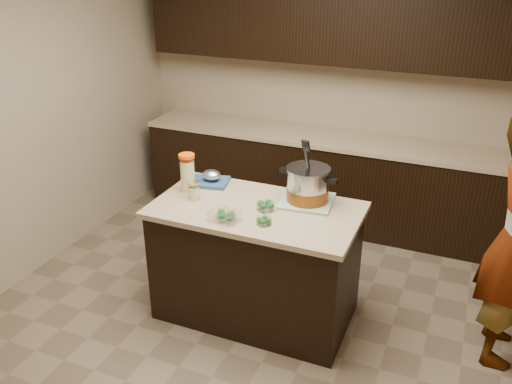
% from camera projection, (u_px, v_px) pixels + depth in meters
% --- Properties ---
extents(ground_plane, '(4.00, 4.00, 0.00)m').
position_uv_depth(ground_plane, '(256.00, 312.00, 4.18)').
color(ground_plane, brown).
rests_on(ground_plane, ground).
extents(room_shell, '(4.04, 4.04, 2.72)m').
position_uv_depth(room_shell, '(256.00, 93.00, 3.46)').
color(room_shell, tan).
rests_on(room_shell, ground).
extents(back_cabinets, '(3.60, 0.63, 2.33)m').
position_uv_depth(back_cabinets, '(326.00, 130.00, 5.24)').
color(back_cabinets, black).
rests_on(back_cabinets, ground).
extents(island, '(1.46, 0.81, 0.90)m').
position_uv_depth(island, '(256.00, 262.00, 3.99)').
color(island, black).
rests_on(island, ground).
extents(dish_towel, '(0.39, 0.39, 0.02)m').
position_uv_depth(dish_towel, '(307.00, 201.00, 3.87)').
color(dish_towel, '#507751').
rests_on(dish_towel, island).
extents(stock_pot, '(0.44, 0.35, 0.45)m').
position_uv_depth(stock_pot, '(308.00, 187.00, 3.82)').
color(stock_pot, '#B7B7BC').
rests_on(stock_pot, dish_towel).
extents(lemonade_pitcher, '(0.14, 0.14, 0.29)m').
position_uv_depth(lemonade_pitcher, '(188.00, 174.00, 4.01)').
color(lemonade_pitcher, '#DAD085').
rests_on(lemonade_pitcher, island).
extents(mason_jar, '(0.10, 0.10, 0.14)m').
position_uv_depth(mason_jar, '(194.00, 191.00, 3.91)').
color(mason_jar, '#DAD085').
rests_on(mason_jar, island).
extents(broccoli_tub_left, '(0.16, 0.16, 0.06)m').
position_uv_depth(broccoli_tub_left, '(266.00, 206.00, 3.75)').
color(broccoli_tub_left, silver).
rests_on(broccoli_tub_left, island).
extents(broccoli_tub_right, '(0.12, 0.12, 0.05)m').
position_uv_depth(broccoli_tub_right, '(264.00, 221.00, 3.57)').
color(broccoli_tub_right, silver).
rests_on(broccoli_tub_right, island).
extents(broccoli_tub_rect, '(0.21, 0.16, 0.07)m').
position_uv_depth(broccoli_tub_rect, '(224.00, 216.00, 3.61)').
color(broccoli_tub_rect, silver).
rests_on(broccoli_tub_rect, island).
extents(blue_tray, '(0.32, 0.28, 0.11)m').
position_uv_depth(blue_tray, '(210.00, 179.00, 4.16)').
color(blue_tray, navy).
rests_on(blue_tray, island).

